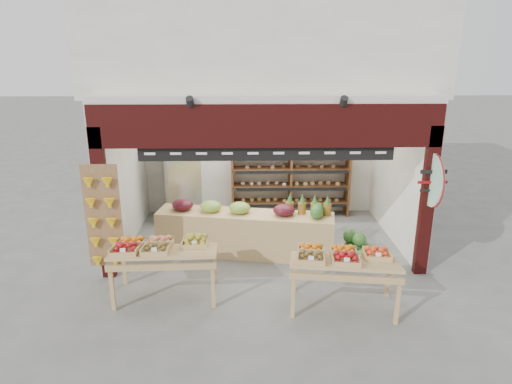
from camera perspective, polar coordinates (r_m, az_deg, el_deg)
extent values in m
plane|color=#60605C|center=(9.19, 0.93, -7.13)|extent=(60.00, 60.00, 0.00)
cube|color=white|center=(10.89, 0.51, 5.18)|extent=(5.76, 0.18, 3.00)
cube|color=white|center=(9.56, -16.14, 2.71)|extent=(0.18, 3.38, 3.00)
cube|color=white|center=(9.75, 17.47, 2.87)|extent=(0.18, 3.38, 3.00)
cube|color=white|center=(8.97, 0.88, 12.59)|extent=(5.76, 3.38, 0.12)
cube|color=white|center=(10.04, 0.67, 19.65)|extent=(6.36, 4.60, 2.40)
cube|color=black|center=(7.39, 1.34, 8.29)|extent=(5.70, 0.14, 0.70)
cube|color=black|center=(8.08, -18.61, -1.53)|extent=(0.22, 0.14, 2.65)
cube|color=black|center=(8.30, 20.60, -1.24)|extent=(0.22, 0.14, 2.65)
cube|color=black|center=(7.51, 1.31, 4.93)|extent=(4.20, 0.05, 0.26)
cylinder|color=white|center=(7.53, 2.06, 6.91)|extent=(0.34, 0.05, 0.34)
cube|color=olive|center=(8.05, -18.54, -2.92)|extent=(0.60, 0.04, 1.80)
cylinder|color=#B6E5C9|center=(8.10, 21.15, 1.40)|extent=(0.04, 0.90, 0.90)
cylinder|color=maroon|center=(8.08, 21.21, 1.35)|extent=(0.01, 0.92, 0.92)
cube|color=brown|center=(10.78, -2.92, 0.77)|extent=(0.05, 0.45, 1.45)
cube|color=brown|center=(10.82, 4.31, 0.82)|extent=(0.05, 0.45, 1.45)
cube|color=brown|center=(11.03, 11.36, 0.85)|extent=(0.05, 0.45, 1.45)
cube|color=brown|center=(10.95, 4.26, -1.23)|extent=(2.72, 0.45, 0.04)
cube|color=brown|center=(10.82, 4.31, 0.82)|extent=(2.72, 0.45, 0.04)
cube|color=brown|center=(10.71, 4.35, 2.91)|extent=(2.72, 0.45, 0.04)
cube|color=brown|center=(10.63, 4.39, 4.57)|extent=(2.72, 0.45, 0.04)
cone|color=olive|center=(10.55, -1.51, 5.29)|extent=(0.32, 0.32, 0.28)
cone|color=olive|center=(10.56, 0.86, 5.30)|extent=(0.32, 0.32, 0.28)
cone|color=olive|center=(10.58, 3.23, 5.31)|extent=(0.32, 0.32, 0.28)
cone|color=olive|center=(10.63, 5.59, 5.30)|extent=(0.32, 0.32, 0.28)
cone|color=olive|center=(10.69, 7.92, 5.29)|extent=(0.32, 0.32, 0.28)
cone|color=olive|center=(10.76, 10.22, 5.26)|extent=(0.32, 0.32, 0.28)
cube|color=silver|center=(10.60, -9.27, 1.62)|extent=(0.95, 0.95, 1.93)
cube|color=silver|center=(9.47, -6.67, -5.21)|extent=(0.51, 0.43, 0.38)
cube|color=silver|center=(9.34, -6.44, -3.25)|extent=(0.46, 0.40, 0.32)
cube|color=#165421|center=(9.24, -3.62, -5.94)|extent=(0.48, 0.41, 0.32)
cube|color=silver|center=(9.60, -2.97, -5.06)|extent=(0.44, 0.38, 0.29)
cube|color=tan|center=(8.82, -1.41, -5.23)|extent=(3.44, 1.23, 0.84)
ellipsoid|color=#59141E|center=(8.92, -9.17, -1.61)|extent=(0.41, 0.37, 0.22)
ellipsoid|color=#8CB23F|center=(8.77, -5.66, -1.81)|extent=(0.41, 0.37, 0.22)
ellipsoid|color=#8CB23F|center=(8.65, -2.05, -2.01)|extent=(0.41, 0.37, 0.22)
ellipsoid|color=#59141E|center=(8.54, 3.52, -2.29)|extent=(0.41, 0.37, 0.22)
cylinder|color=olive|center=(8.66, 4.23, -1.95)|extent=(0.15, 0.15, 0.22)
cylinder|color=olive|center=(8.65, 5.77, -2.02)|extent=(0.15, 0.15, 0.22)
cylinder|color=olive|center=(8.64, 7.32, -2.09)|extent=(0.15, 0.15, 0.22)
cylinder|color=olive|center=(8.64, 8.88, -2.17)|extent=(0.15, 0.15, 0.22)
cube|color=tan|center=(7.40, -11.32, -7.33)|extent=(1.67, 0.97, 0.24)
cube|color=tan|center=(7.39, -17.52, -11.65)|extent=(0.06, 0.06, 0.67)
cube|color=tan|center=(7.17, -5.38, -11.81)|extent=(0.06, 0.06, 0.67)
cube|color=tan|center=(8.08, -16.17, -8.89)|extent=(0.06, 0.06, 0.67)
cube|color=tan|center=(7.88, -5.18, -8.93)|extent=(0.06, 0.06, 0.67)
cube|color=tan|center=(7.09, 10.97, -8.57)|extent=(1.73, 1.11, 0.24)
cube|color=tan|center=(6.92, 4.63, -13.04)|extent=(0.07, 0.07, 0.66)
cube|color=tan|center=(7.05, 17.24, -13.20)|extent=(0.07, 0.07, 0.66)
cube|color=tan|center=(7.61, 4.84, -10.00)|extent=(0.07, 0.07, 0.66)
cube|color=tan|center=(7.73, 16.20, -10.22)|extent=(0.07, 0.07, 0.66)
sphere|color=#1B4617|center=(8.84, 11.99, -7.65)|extent=(0.27, 0.27, 0.27)
sphere|color=#1B4617|center=(8.91, 13.80, -7.58)|extent=(0.27, 0.27, 0.27)
sphere|color=#1B4617|center=(9.09, 11.59, -6.88)|extent=(0.27, 0.27, 0.27)
sphere|color=#1B4617|center=(9.16, 13.35, -6.82)|extent=(0.27, 0.27, 0.27)
sphere|color=#1B4617|center=(8.90, 12.79, -5.82)|extent=(0.27, 0.27, 0.27)
sphere|color=#1B4617|center=(8.79, 13.05, -7.88)|extent=(0.27, 0.27, 0.27)
sphere|color=#1B4617|center=(8.94, 11.19, -7.28)|extent=(0.27, 0.27, 0.27)
sphere|color=#1B4617|center=(9.01, 11.66, -5.44)|extent=(0.27, 0.27, 0.27)
sphere|color=#1B4617|center=(9.07, 13.82, -7.10)|extent=(0.27, 0.27, 0.27)
sphere|color=#1B4617|center=(8.74, 11.37, -7.89)|extent=(0.27, 0.27, 0.27)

